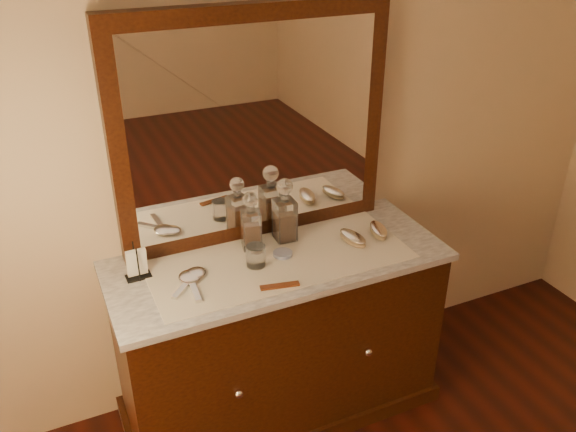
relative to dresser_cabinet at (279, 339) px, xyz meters
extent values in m
plane|color=tan|center=(0.00, 0.29, 0.99)|extent=(4.50, 4.50, 0.00)
cube|color=black|center=(0.00, 0.00, 0.00)|extent=(1.40, 0.55, 0.82)
cube|color=black|center=(0.00, 0.00, -0.37)|extent=(1.46, 0.59, 0.08)
sphere|color=silver|center=(-0.30, -0.28, 0.04)|extent=(0.04, 0.04, 0.04)
sphere|color=silver|center=(0.30, -0.28, 0.04)|extent=(0.04, 0.04, 0.04)
cube|color=silver|center=(0.00, 0.00, 0.42)|extent=(1.44, 0.59, 0.03)
cube|color=black|center=(0.00, 0.25, 0.94)|extent=(1.20, 0.08, 1.00)
cube|color=white|center=(0.00, 0.21, 0.94)|extent=(1.06, 0.01, 0.86)
cube|color=beige|center=(0.00, -0.02, 0.44)|extent=(1.10, 0.45, 0.00)
cylinder|color=white|center=(0.02, 0.01, 0.45)|extent=(0.09, 0.09, 0.01)
cube|color=brown|center=(-0.08, -0.20, 0.45)|extent=(0.16, 0.06, 0.01)
cube|color=black|center=(-0.57, 0.10, 0.44)|extent=(0.10, 0.06, 0.01)
cylinder|color=black|center=(-0.57, 0.07, 0.51)|extent=(0.01, 0.01, 0.15)
cylinder|color=black|center=(-0.57, 0.13, 0.51)|extent=(0.01, 0.01, 0.15)
cube|color=white|center=(-0.57, 0.10, 0.51)|extent=(0.08, 0.04, 0.12)
cube|color=brown|center=(-0.07, 0.12, 0.50)|extent=(0.08, 0.08, 0.12)
cube|color=white|center=(-0.07, 0.12, 0.53)|extent=(0.10, 0.10, 0.17)
cylinder|color=white|center=(-0.07, 0.12, 0.63)|extent=(0.04, 0.04, 0.03)
sphere|color=white|center=(-0.07, 0.12, 0.68)|extent=(0.08, 0.08, 0.07)
cube|color=brown|center=(0.09, 0.13, 0.51)|extent=(0.08, 0.08, 0.13)
cube|color=white|center=(0.09, 0.13, 0.54)|extent=(0.09, 0.09, 0.19)
cylinder|color=white|center=(0.09, 0.13, 0.65)|extent=(0.04, 0.04, 0.03)
sphere|color=white|center=(0.09, 0.13, 0.70)|extent=(0.08, 0.08, 0.07)
ellipsoid|color=#8F7858|center=(0.35, -0.02, 0.46)|extent=(0.09, 0.17, 0.02)
ellipsoid|color=silver|center=(0.35, -0.02, 0.48)|extent=(0.09, 0.17, 0.02)
ellipsoid|color=#8F7858|center=(0.49, -0.01, 0.46)|extent=(0.10, 0.16, 0.02)
ellipsoid|color=silver|center=(0.49, -0.01, 0.47)|extent=(0.10, 0.16, 0.02)
ellipsoid|color=silver|center=(-0.39, -0.01, 0.45)|extent=(0.10, 0.12, 0.02)
cube|color=silver|center=(-0.40, -0.10, 0.45)|extent=(0.04, 0.14, 0.01)
ellipsoid|color=silver|center=(-0.36, 0.01, 0.45)|extent=(0.14, 0.14, 0.02)
cube|color=silver|center=(-0.43, -0.06, 0.45)|extent=(0.12, 0.12, 0.01)
cylinder|color=white|center=(-0.11, -0.02, 0.49)|extent=(0.08, 0.08, 0.09)
camera|label=1|loc=(-0.85, -1.97, 1.79)|focal=37.19mm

